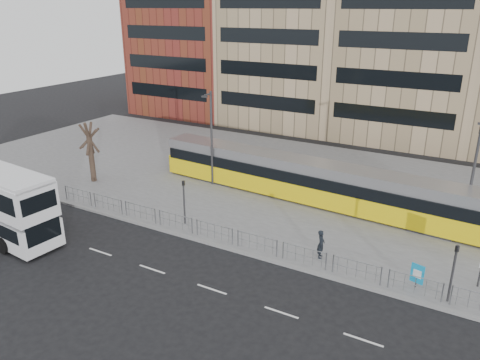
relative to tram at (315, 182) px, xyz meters
The scene contains 14 objects.
ground 9.85m from the tram, 104.69° to the right, with size 120.00×120.00×0.00m, color black.
plaza 3.95m from the tram, 133.23° to the left, with size 64.00×24.00×0.15m, color slate.
kerb 9.79m from the tram, 104.77° to the right, with size 64.00×0.25×0.17m, color gray.
building_row 27.31m from the tram, 92.10° to the left, with size 70.40×18.40×31.20m.
pedestrian_barrier 8.92m from the tram, 92.96° to the right, with size 32.07×0.07×1.10m.
road_markings 13.57m from the tram, 96.23° to the right, with size 62.00×0.12×0.01m, color white.
tram is the anchor object (origin of this frame).
ad_panel 12.01m from the tram, 42.80° to the right, with size 0.70×0.25×1.34m.
pedestrian 8.41m from the tram, 66.27° to the right, with size 0.63×0.41×1.73m, color black.
traffic_light_west 10.04m from the tram, 127.49° to the right, with size 0.19×0.22×3.10m.
traffic_light_east 13.53m from the tram, 39.62° to the right, with size 0.23×0.25×3.10m.
lamp_post_west 8.99m from the tram, behind, with size 0.45×1.04×7.63m.
lamp_post_east 10.56m from the tram, ahead, with size 0.45×1.04×7.53m.
bare_tree 18.67m from the tram, 164.12° to the right, with size 4.59×4.59×7.30m.
Camera 1 is at (13.62, -21.43, 13.95)m, focal length 35.00 mm.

